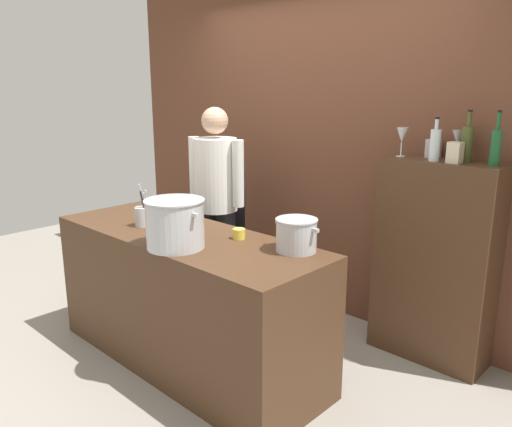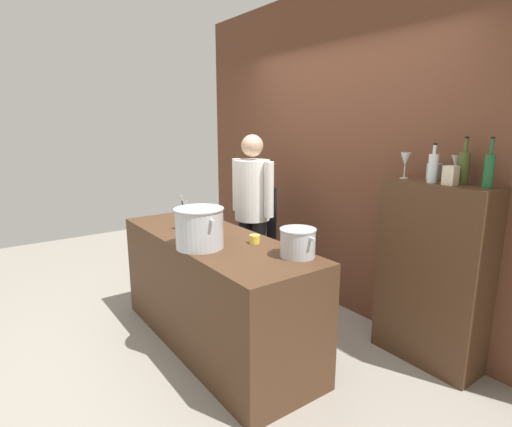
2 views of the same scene
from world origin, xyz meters
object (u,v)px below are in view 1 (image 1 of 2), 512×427
chef (217,195)px  stockpot_small (296,235)px  wine_bottle_olive (467,143)px  wine_glass_short (458,139)px  spice_tin_silver (433,148)px  wine_glass_tall (402,136)px  wine_bottle_clear (435,144)px  utensil_crock (143,216)px  stockpot_large (175,224)px  wine_bottle_green (496,146)px  butter_jar (239,234)px  spice_tin_cream (455,153)px

chef → stockpot_small: size_ratio=5.45×
chef → wine_bottle_olive: size_ratio=5.25×
wine_glass_short → spice_tin_silver: wine_glass_short is taller
chef → wine_glass_tall: 1.52m
stockpot_small → wine_bottle_clear: (0.37, 0.89, 0.47)m
wine_glass_short → utensil_crock: bearing=-138.1°
wine_bottle_clear → wine_glass_short: (0.07, 0.18, 0.03)m
stockpot_large → wine_bottle_green: wine_bottle_green is taller
butter_jar → wine_bottle_clear: size_ratio=0.28×
wine_bottle_olive → utensil_crock: bearing=-140.9°
chef → wine_bottle_green: size_ratio=5.17×
stockpot_large → butter_jar: 0.42m
stockpot_small → utensil_crock: bearing=-164.5°
wine_bottle_olive → wine_bottle_clear: size_ratio=1.17×
wine_bottle_olive → wine_bottle_green: wine_bottle_green is taller
stockpot_large → wine_bottle_olive: bearing=53.2°
chef → utensil_crock: size_ratio=5.66×
butter_jar → spice_tin_cream: spice_tin_cream is taller
wine_bottle_olive → wine_bottle_clear: 0.19m
stockpot_small → wine_bottle_green: 1.28m
stockpot_small → butter_jar: size_ratio=3.96×
butter_jar → wine_bottle_green: size_ratio=0.24×
wine_bottle_green → stockpot_small: bearing=-126.7°
stockpot_large → wine_glass_short: 1.85m
utensil_crock → wine_bottle_olive: 2.13m
stockpot_large → spice_tin_cream: spice_tin_cream is taller
butter_jar → wine_glass_short: size_ratio=0.41×
stockpot_large → wine_bottle_clear: 1.67m
chef → wine_glass_short: (1.68, 0.55, 0.53)m
wine_bottle_green → spice_tin_cream: (-0.21, -0.06, -0.05)m
stockpot_large → wine_bottle_clear: wine_bottle_clear is taller
wine_bottle_clear → spice_tin_cream: bearing=1.5°
wine_glass_short → wine_glass_tall: 0.34m
utensil_crock → stockpot_large: bearing=-14.2°
spice_tin_cream → spice_tin_silver: spice_tin_cream is taller
wine_bottle_green → wine_glass_tall: wine_bottle_green is taller
chef → spice_tin_cream: bearing=-177.1°
utensil_crock → spice_tin_silver: bearing=44.4°
wine_bottle_olive → spice_tin_silver: 0.24m
spice_tin_cream → stockpot_large: bearing=-128.5°
wine_glass_tall → wine_bottle_clear: bearing=-10.3°
wine_bottle_olive → spice_tin_silver: size_ratio=2.68×
stockpot_small → wine_bottle_green: size_ratio=0.95×
stockpot_large → spice_tin_silver: bearing=60.2°
stockpot_large → utensil_crock: 0.55m
chef → wine_bottle_green: bearing=-176.6°
spice_tin_cream → stockpot_small: bearing=-119.3°
stockpot_large → stockpot_small: (0.55, 0.43, -0.05)m
stockpot_large → wine_bottle_clear: bearing=55.0°
spice_tin_cream → wine_bottle_clear: bearing=-178.5°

